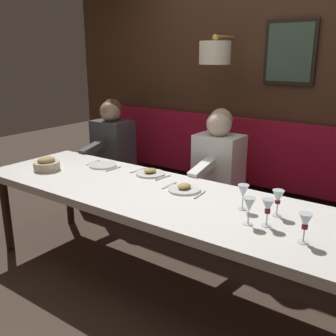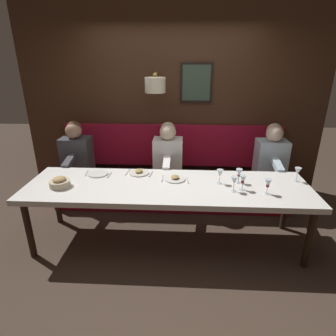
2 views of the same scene
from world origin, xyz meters
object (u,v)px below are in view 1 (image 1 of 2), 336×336
dining_table (163,201)px  diner_middle (112,139)px  wine_glass_1 (268,207)px  bread_bowl (47,164)px  wine_glass_3 (305,222)px  diner_near (218,157)px  wine_glass_5 (243,192)px  wine_glass_0 (278,198)px  wine_glass_2 (249,205)px

dining_table → diner_middle: size_ratio=3.94×
wine_glass_1 → bread_bowl: wine_glass_1 is taller
diner_middle → wine_glass_3: size_ratio=4.82×
diner_near → wine_glass_5: 1.02m
wine_glass_5 → diner_near: bearing=37.2°
diner_near → bread_bowl: 1.49m
wine_glass_3 → bread_bowl: bearing=88.5°
diner_near → wine_glass_3: 1.50m
diner_near → diner_middle: (0.00, 1.29, 0.00)m
diner_middle → wine_glass_5: bearing=-113.1°
wine_glass_3 → dining_table: bearing=81.2°
diner_near → wine_glass_1: 1.27m
wine_glass_1 → wine_glass_3: size_ratio=1.00×
wine_glass_0 → diner_near: bearing=46.7°
diner_middle → wine_glass_1: (-0.96, -2.13, 0.04)m
diner_middle → wine_glass_5: size_ratio=4.82×
dining_table → diner_near: diner_near is taller
dining_table → diner_near: size_ratio=3.94×
wine_glass_5 → bread_bowl: wine_glass_5 is taller
wine_glass_0 → wine_glass_1: 0.18m
wine_glass_0 → wine_glass_1: same height
dining_table → bread_bowl: (-0.10, 1.16, 0.11)m
diner_near → bread_bowl: diner_near is taller
wine_glass_5 → wine_glass_0: bearing=-81.8°
wine_glass_2 → diner_near: bearing=36.5°
dining_table → wine_glass_3: size_ratio=18.98×
wine_glass_3 → bread_bowl: 2.19m
diner_near → wine_glass_1: (-0.96, -0.84, 0.04)m
dining_table → wine_glass_5: 0.60m
wine_glass_2 → bread_bowl: (0.01, 1.86, -0.07)m
wine_glass_0 → bread_bowl: 1.96m
dining_table → wine_glass_5: wine_glass_5 is taller
diner_near → wine_glass_2: 1.25m
wine_glass_1 → wine_glass_3: bearing=-109.3°
dining_table → bread_bowl: bearing=95.1°
dining_table → diner_middle: (0.88, 1.33, 0.13)m
diner_near → wine_glass_5: size_ratio=4.82×
dining_table → wine_glass_2: size_ratio=18.98×
diner_middle → wine_glass_5: (-0.81, -1.90, 0.04)m
wine_glass_1 → wine_glass_3: (-0.08, -0.24, 0.00)m
dining_table → bread_bowl: 1.17m
wine_glass_0 → wine_glass_5: (-0.03, 0.21, 0.00)m
wine_glass_2 → wine_glass_5: (0.19, 0.12, 0.00)m
wine_glass_3 → wine_glass_5: bearing=63.3°
wine_glass_0 → wine_glass_3: size_ratio=1.00×
wine_glass_3 → diner_near: bearing=45.8°
wine_glass_1 → diner_middle: bearing=65.7°
bread_bowl → dining_table: bearing=-84.9°
wine_glass_5 → bread_bowl: 1.74m
diner_near → wine_glass_0: diner_near is taller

